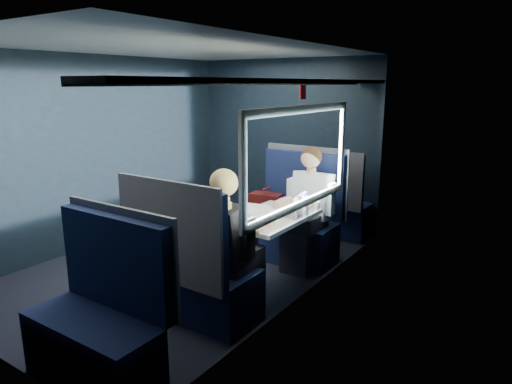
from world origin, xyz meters
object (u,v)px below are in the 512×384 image
Objects in this scene: seat_row_back at (101,321)px; laptop at (295,210)px; cup at (317,206)px; seat_bay_far at (193,274)px; bottle_small at (305,205)px; woman at (228,238)px; seat_bay_near at (293,221)px; table at (268,223)px; man at (308,203)px; seat_row_front at (329,205)px.

laptop is at bearing 78.29° from seat_row_back.
laptop is 0.31m from cup.
seat_bay_far is 1.16m from laptop.
cup is at bearing 90.00° from bottle_small.
bottle_small is at bearing 75.51° from woman.
seat_bay_near is 0.75m from cup.
woman reaches higher than seat_bay_far.
table is at bearing 78.22° from seat_bay_far.
man is 1.41m from woman.
man is at bearing 105.07° from laptop.
seat_bay_far is 1.09× the size of seat_row_back.
seat_row_back is 3.74× the size of laptop.
seat_bay_far is (0.02, -1.75, -0.01)m from seat_bay_near.
bottle_small is at bearing -54.05° from seat_bay_near.
bottle_small is (0.50, -0.69, 0.42)m from seat_bay_near.
seat_row_back reaches higher than laptop.
laptop is (0.40, -1.66, 0.39)m from seat_row_front.
cup is at bearing -70.51° from seat_row_front.
seat_row_front reaches higher than table.
table is 12.19× the size of cup.
laptop is (0.40, 1.93, 0.39)m from seat_row_back.
seat_row_front is at bearing 103.59° from laptop.
man is at bearing 84.48° from table.
woman is (0.07, -0.71, 0.06)m from table.
bottle_small is (0.23, 0.89, 0.11)m from woman.
seat_row_front is 1.17m from man.
seat_bay_near reaches higher than seat_row_front.
laptop is (0.40, 1.01, 0.38)m from seat_bay_far.
cup is (0.00, 0.26, -0.06)m from bottle_small.
woman reaches higher than seat_row_back.
seat_bay_near and seat_bay_far have the same top height.
man is (0.25, 1.57, 0.30)m from seat_bay_far.
bottle_small is at bearing -90.00° from cup.
seat_row_front is at bearing 95.70° from woman.
man reaches higher than seat_row_back.
table is at bearing 84.20° from seat_row_back.
woman is (0.25, -2.50, 0.32)m from seat_row_front.
woman reaches higher than bottle_small.
seat_row_back is (0.00, -3.59, 0.00)m from seat_row_front.
seat_row_front is 3.74× the size of laptop.
seat_row_back is 5.00× the size of bottle_small.
table is 0.76× the size of woman.
seat_row_back reaches higher than table.
seat_row_front is 1.74m from bottle_small.
woman is 0.86m from laptop.
laptop is (0.42, -0.73, 0.37)m from seat_bay_near.
seat_row_back is at bearing -101.71° from laptop.
table is at bearing -148.50° from bottle_small.
seat_bay_near is at bearing 119.86° from laptop.
seat_bay_near is at bearing 90.43° from seat_row_back.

